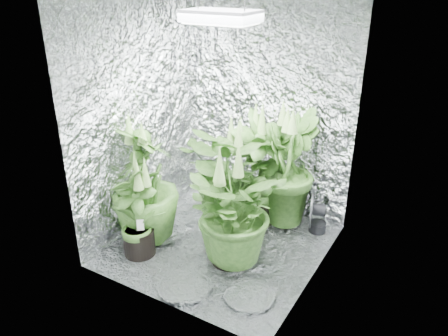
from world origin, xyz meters
The scene contains 11 objects.
ground centered at (0.00, 0.00, 0.00)m, with size 1.60×1.60×0.00m, color silver.
walls centered at (0.00, 0.00, 1.00)m, with size 1.62×1.62×2.00m.
grow_lamp centered at (0.00, 0.00, 1.83)m, with size 0.50×0.30×0.22m.
plant_a centered at (-0.08, 0.32, 0.49)m, with size 1.12×1.12×1.03m.
plant_b centered at (0.09, 0.49, 0.51)m, with size 0.72×0.72×1.10m.
plant_c centered at (0.29, 0.64, 0.53)m, with size 0.77×0.77×1.14m.
plant_d centered at (-0.60, -0.22, 0.52)m, with size 0.70×0.70×1.10m.
plant_e centered at (0.17, -0.15, 0.46)m, with size 0.84×0.84×0.98m.
plant_f centered at (-0.51, -0.43, 0.38)m, with size 0.53×0.53×0.85m.
circulation_fan centered at (0.59, 0.61, 0.16)m, with size 0.19×0.33×0.38m.
plant_label centered at (-0.46, -0.46, 0.30)m, with size 0.06×0.01×0.09m, color white.
Camera 1 is at (1.58, -2.63, 2.11)m, focal length 35.00 mm.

